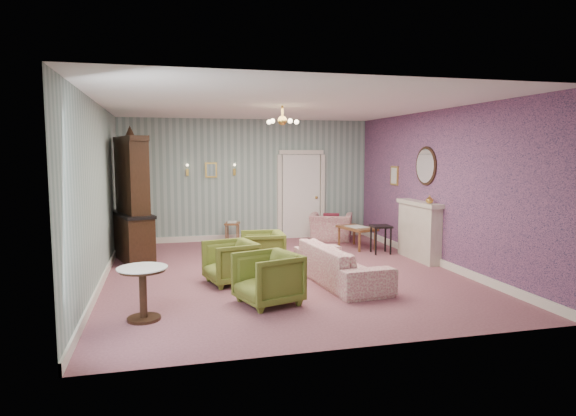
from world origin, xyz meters
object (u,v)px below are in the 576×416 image
object	(u,v)px
olive_chair_a	(268,276)
olive_chair_c	(263,248)
fireplace	(419,231)
pedestal_table	(143,293)
wingback_chair	(331,222)
sofa_chintz	(341,257)
olive_chair_b	(230,260)
dresser	(131,195)
coffee_table	(357,237)
side_table_black	(381,240)

from	to	relation	value
olive_chair_a	olive_chair_c	bearing A→B (deg)	152.82
fireplace	pedestal_table	size ratio (longest dim) A/B	2.04
wingback_chair	fireplace	distance (m)	2.71
olive_chair_c	sofa_chintz	distance (m)	1.64
fireplace	olive_chair_c	bearing A→B (deg)	-179.81
olive_chair_b	fireplace	world-z (taller)	fireplace
sofa_chintz	dresser	xyz separation A→B (m)	(-3.38, 2.65, 0.87)
wingback_chair	coffee_table	world-z (taller)	wingback_chair
wingback_chair	coffee_table	distance (m)	1.13
dresser	side_table_black	bearing A→B (deg)	-24.61
pedestal_table	sofa_chintz	bearing A→B (deg)	20.11
wingback_chair	dresser	size ratio (longest dim) A/B	0.38
olive_chair_b	coffee_table	size ratio (longest dim) A/B	0.82
fireplace	coffee_table	world-z (taller)	fireplace
olive_chair_c	coffee_table	size ratio (longest dim) A/B	0.81
fireplace	side_table_black	xyz separation A→B (m)	(-0.48, 0.72, -0.28)
coffee_table	pedestal_table	xyz separation A→B (m)	(-4.42, -3.84, 0.11)
sofa_chintz	pedestal_table	bearing A→B (deg)	104.66
side_table_black	coffee_table	bearing A→B (deg)	108.89
wingback_chair	pedestal_table	size ratio (longest dim) A/B	1.44
olive_chair_c	fireplace	bearing A→B (deg)	94.01
olive_chair_a	sofa_chintz	xyz separation A→B (m)	(1.38, 0.84, 0.02)
olive_chair_c	dresser	distance (m)	2.86
side_table_black	fireplace	bearing A→B (deg)	-56.36
olive_chair_c	wingback_chair	world-z (taller)	wingback_chair
olive_chair_a	olive_chair_c	xyz separation A→B (m)	(0.34, 2.11, -0.02)
dresser	fireplace	world-z (taller)	dresser
sofa_chintz	dresser	size ratio (longest dim) A/B	0.83
dresser	pedestal_table	world-z (taller)	dresser
olive_chair_a	olive_chair_b	world-z (taller)	olive_chair_a
olive_chair_c	fireplace	xyz separation A→B (m)	(3.14, 0.01, 0.20)
olive_chair_b	olive_chair_c	world-z (taller)	olive_chair_b
dresser	fireplace	xyz separation A→B (m)	(5.48, -1.36, -0.70)
olive_chair_c	dresser	size ratio (longest dim) A/B	0.29
wingback_chair	olive_chair_b	bearing A→B (deg)	73.69
fireplace	side_table_black	distance (m)	0.91
olive_chair_c	side_table_black	world-z (taller)	olive_chair_c
olive_chair_c	coffee_table	distance (m)	2.82
olive_chair_b	dresser	bearing A→B (deg)	-157.53
dresser	pedestal_table	distance (m)	3.89
olive_chair_c	wingback_chair	bearing A→B (deg)	143.07
coffee_table	side_table_black	size ratio (longest dim) A/B	1.56
olive_chair_a	olive_chair_b	xyz separation A→B (m)	(-0.36, 1.23, -0.02)
olive_chair_c	pedestal_table	distance (m)	3.11
coffee_table	pedestal_table	size ratio (longest dim) A/B	1.36
dresser	olive_chair_c	bearing A→B (deg)	-47.74
dresser	pedestal_table	bearing A→B (deg)	-102.19
olive_chair_a	side_table_black	bearing A→B (deg)	115.48
olive_chair_a	olive_chair_b	size ratio (longest dim) A/B	1.05
sofa_chintz	coffee_table	distance (m)	3.05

